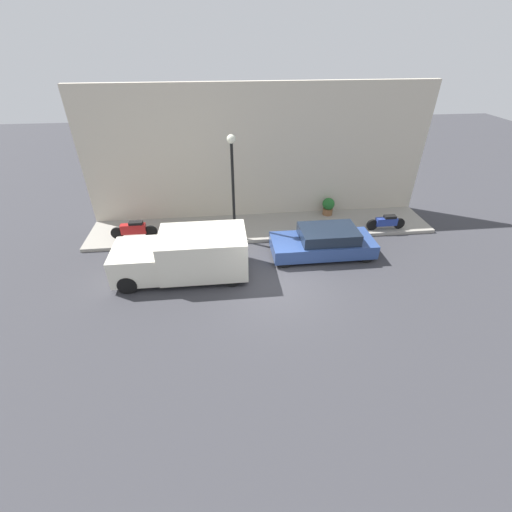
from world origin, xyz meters
TOP-DOWN VIEW (x-y plane):
  - ground_plane at (0.00, 0.00)m, footprint 60.00×60.00m
  - sidewalk at (4.39, 0.00)m, footprint 2.63×16.22m
  - building_facade at (5.85, 0.00)m, footprint 0.30×16.22m
  - parked_car at (1.84, -2.30)m, footprint 1.79×4.30m
  - delivery_van at (0.99, 3.45)m, footprint 2.09×5.00m
  - motorcycle_blue at (3.43, -5.78)m, footprint 0.30×1.85m
  - motorcycle_red at (3.87, 5.89)m, footprint 0.30×2.04m
  - streetlamp at (3.49, 1.37)m, footprint 0.35×0.35m
  - potted_plant at (5.27, -3.49)m, footprint 0.61×0.61m

SIDE VIEW (x-z plane):
  - ground_plane at x=0.00m, z-range 0.00..0.00m
  - sidewalk at x=4.39m, z-range 0.00..0.16m
  - motorcycle_blue at x=3.43m, z-range 0.19..0.89m
  - motorcycle_red at x=3.87m, z-range 0.19..0.99m
  - parked_car at x=1.84m, z-range -0.02..1.21m
  - potted_plant at x=5.27m, z-range 0.19..1.08m
  - delivery_van at x=0.99m, z-range 0.02..1.80m
  - building_facade at x=5.85m, z-range 0.00..6.30m
  - streetlamp at x=3.49m, z-range 0.95..5.49m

